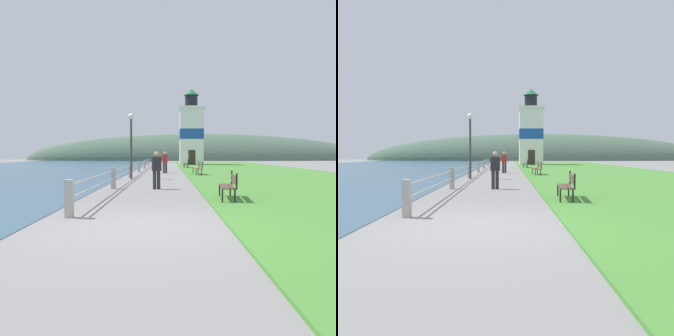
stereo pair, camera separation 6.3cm
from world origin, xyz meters
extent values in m
plane|color=gray|center=(0.00, 0.00, 0.00)|extent=(160.00, 160.00, 0.00)
cube|color=#4C8E38|center=(7.86, 19.29, 0.03)|extent=(12.00, 57.88, 0.06)
cube|color=#A8A399|center=(-1.76, 1.00, 0.46)|extent=(0.18, 0.18, 0.91)
cube|color=#A8A399|center=(-1.76, 7.36, 0.46)|extent=(0.18, 0.18, 0.91)
cube|color=#A8A399|center=(-1.76, 13.72, 0.46)|extent=(0.18, 0.18, 0.91)
cube|color=#A8A399|center=(-1.76, 20.08, 0.46)|extent=(0.18, 0.18, 0.91)
cube|color=#A8A399|center=(-1.76, 26.44, 0.46)|extent=(0.18, 0.18, 0.91)
cube|color=#A8A399|center=(-1.76, 32.80, 0.46)|extent=(0.18, 0.18, 0.91)
cylinder|color=#B2B2B7|center=(-1.76, 16.90, 0.78)|extent=(0.06, 31.80, 0.06)
cylinder|color=#B2B2B7|center=(-1.76, 16.90, 0.46)|extent=(0.06, 31.80, 0.06)
cube|color=brown|center=(2.37, 3.81, 0.47)|extent=(0.28, 1.64, 0.04)
cube|color=brown|center=(2.52, 3.80, 0.47)|extent=(0.28, 1.64, 0.04)
cube|color=brown|center=(2.67, 3.78, 0.47)|extent=(0.28, 1.64, 0.04)
cube|color=brown|center=(2.75, 3.77, 0.79)|extent=(0.22, 1.64, 0.11)
cube|color=brown|center=(2.75, 3.77, 0.63)|extent=(0.22, 1.64, 0.11)
cube|color=black|center=(2.25, 3.03, 0.23)|extent=(0.05, 0.05, 0.45)
cube|color=black|center=(2.42, 4.61, 0.23)|extent=(0.05, 0.05, 0.45)
cube|color=black|center=(2.62, 2.99, 0.23)|extent=(0.05, 0.05, 0.45)
cube|color=black|center=(2.79, 4.57, 0.23)|extent=(0.05, 0.05, 0.45)
cube|color=black|center=(2.67, 2.98, 0.70)|extent=(0.05, 0.05, 0.49)
cube|color=black|center=(2.83, 4.56, 0.70)|extent=(0.05, 0.05, 0.49)
cube|color=brown|center=(2.52, 16.20, 0.47)|extent=(0.19, 1.83, 0.04)
cube|color=brown|center=(2.67, 16.21, 0.47)|extent=(0.19, 1.83, 0.04)
cube|color=brown|center=(2.81, 16.21, 0.47)|extent=(0.19, 1.83, 0.04)
cube|color=brown|center=(2.90, 16.22, 0.79)|extent=(0.13, 1.83, 0.11)
cube|color=brown|center=(2.90, 16.22, 0.63)|extent=(0.13, 1.83, 0.11)
cube|color=black|center=(2.52, 15.31, 0.23)|extent=(0.05, 0.05, 0.45)
cube|color=black|center=(2.45, 17.09, 0.23)|extent=(0.05, 0.05, 0.45)
cube|color=black|center=(2.89, 15.33, 0.23)|extent=(0.05, 0.05, 0.45)
cube|color=black|center=(2.82, 17.10, 0.23)|extent=(0.05, 0.05, 0.45)
cube|color=black|center=(2.94, 15.33, 0.70)|extent=(0.05, 0.05, 0.49)
cube|color=black|center=(2.86, 17.11, 0.70)|extent=(0.05, 0.05, 0.49)
cube|color=brown|center=(2.36, 27.70, 0.47)|extent=(0.30, 1.94, 0.04)
cube|color=brown|center=(2.51, 27.68, 0.47)|extent=(0.30, 1.94, 0.04)
cube|color=brown|center=(2.65, 27.67, 0.47)|extent=(0.30, 1.94, 0.04)
cube|color=brown|center=(2.74, 27.66, 0.79)|extent=(0.24, 1.94, 0.11)
cube|color=brown|center=(2.74, 27.66, 0.63)|extent=(0.24, 1.94, 0.11)
cube|color=black|center=(2.23, 26.76, 0.23)|extent=(0.05, 0.05, 0.45)
cube|color=black|center=(2.41, 28.64, 0.23)|extent=(0.05, 0.05, 0.45)
cube|color=black|center=(2.60, 26.72, 0.23)|extent=(0.05, 0.05, 0.45)
cube|color=black|center=(2.78, 28.61, 0.23)|extent=(0.05, 0.05, 0.45)
cube|color=black|center=(2.65, 26.72, 0.70)|extent=(0.05, 0.05, 0.49)
cube|color=black|center=(2.83, 28.60, 0.70)|extent=(0.05, 0.05, 0.49)
cube|color=white|center=(3.74, 37.49, 3.75)|extent=(3.07, 3.07, 7.49)
cube|color=#194799|center=(3.74, 37.49, 4.12)|extent=(3.11, 3.11, 1.35)
cube|color=white|center=(3.74, 37.49, 7.62)|extent=(3.53, 3.53, 0.25)
cylinder|color=black|center=(3.74, 37.49, 8.54)|extent=(1.69, 1.69, 1.59)
cone|color=#23703D|center=(3.74, 37.49, 9.77)|extent=(2.11, 2.11, 0.87)
cube|color=#332823|center=(3.74, 35.94, 1.00)|extent=(0.90, 0.06, 2.00)
cylinder|color=#28282D|center=(0.28, 18.77, 0.41)|extent=(0.16, 0.16, 0.83)
cylinder|color=#28282D|center=(0.47, 18.77, 0.41)|extent=(0.16, 0.16, 0.83)
cube|color=#B22323|center=(0.38, 18.77, 1.14)|extent=(0.41, 0.23, 0.62)
sphere|color=tan|center=(0.38, 18.77, 1.58)|extent=(0.22, 0.22, 0.22)
cylinder|color=#28282D|center=(0.03, 7.25, 0.40)|extent=(0.15, 0.15, 0.79)
cylinder|color=#28282D|center=(0.21, 7.28, 0.40)|extent=(0.15, 0.15, 0.79)
cube|color=#232328|center=(0.12, 7.27, 1.09)|extent=(0.43, 0.29, 0.60)
sphere|color=tan|center=(0.12, 7.27, 1.52)|extent=(0.22, 0.22, 0.22)
cylinder|color=#333338|center=(-1.61, 12.99, 1.80)|extent=(0.12, 0.12, 3.60)
sphere|color=white|center=(-1.61, 12.99, 3.78)|extent=(0.36, 0.36, 0.36)
ellipsoid|color=#4C6651|center=(8.00, 68.59, 0.00)|extent=(80.00, 16.00, 12.00)
camera|label=1|loc=(0.61, -6.80, 1.54)|focal=35.00mm
camera|label=2|loc=(0.67, -6.80, 1.54)|focal=35.00mm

